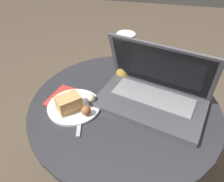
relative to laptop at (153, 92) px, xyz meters
name	(u,v)px	position (x,y,z in m)	size (l,w,h in m)	color
table	(123,129)	(-0.10, -0.03, -0.18)	(0.67, 0.67, 0.57)	#515156
napkin	(73,101)	(-0.28, -0.06, -0.04)	(0.20, 0.16, 0.00)	#B7332D
laptop	(153,92)	(0.00, 0.00, 0.00)	(0.41, 0.31, 0.22)	#47474C
beer_glass	(125,56)	(-0.12, 0.14, 0.05)	(0.07, 0.07, 0.19)	gold
snack_plate	(74,105)	(-0.26, -0.09, -0.03)	(0.18, 0.18, 0.06)	white
fork	(81,112)	(-0.23, -0.11, -0.04)	(0.06, 0.18, 0.00)	#B2B2B7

